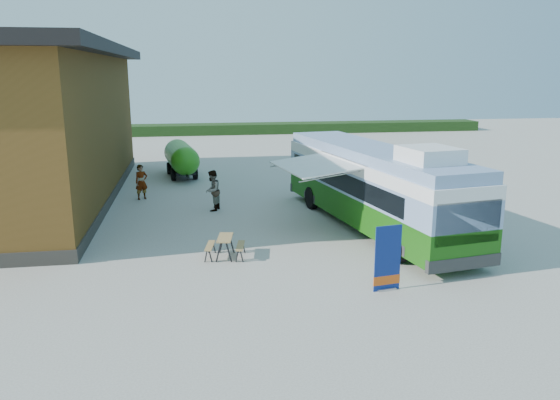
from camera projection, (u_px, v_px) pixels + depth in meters
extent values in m
plane|color=#BCB7AD|center=(270.00, 254.00, 19.19)|extent=(100.00, 100.00, 0.00)
cube|color=brown|center=(25.00, 130.00, 26.32)|extent=(8.00, 20.00, 7.00)
cube|color=black|center=(16.00, 49.00, 25.46)|extent=(9.60, 21.20, 0.50)
cube|color=#332D28|center=(32.00, 195.00, 27.07)|extent=(8.10, 20.10, 0.50)
cube|color=#264419|center=(293.00, 128.00, 56.83)|extent=(40.00, 3.00, 1.00)
cube|color=#196611|center=(371.00, 205.00, 22.31)|extent=(4.50, 12.60, 1.13)
cube|color=#7D99C4|center=(372.00, 180.00, 22.07)|extent=(4.50, 12.60, 0.93)
cube|color=black|center=(338.00, 180.00, 22.15)|extent=(1.67, 10.17, 0.72)
cube|color=black|center=(393.00, 176.00, 22.94)|extent=(1.67, 10.17, 0.72)
cube|color=white|center=(373.00, 163.00, 21.91)|extent=(4.50, 12.60, 0.46)
cube|color=#7D99C4|center=(373.00, 152.00, 21.81)|extent=(4.32, 12.37, 0.41)
cube|color=white|center=(430.00, 155.00, 18.09)|extent=(1.92, 2.09, 0.51)
cube|color=black|center=(468.00, 223.00, 16.44)|extent=(2.30, 0.43, 1.34)
cube|color=#2D2D2D|center=(464.00, 263.00, 16.78)|extent=(2.62, 0.61, 0.41)
cube|color=#2D2D2D|center=(315.00, 186.00, 28.03)|extent=(2.62, 0.61, 0.41)
cylinder|color=black|center=(397.00, 247.00, 18.24)|extent=(0.47, 1.06, 1.03)
cylinder|color=black|center=(456.00, 241.00, 18.96)|extent=(0.47, 1.06, 1.03)
cylinder|color=black|center=(312.00, 198.00, 25.37)|extent=(0.47, 1.06, 1.03)
cylinder|color=black|center=(357.00, 194.00, 26.09)|extent=(0.47, 1.06, 1.03)
cube|color=white|center=(315.00, 163.00, 21.33)|extent=(3.08, 4.32, 0.31)
cube|color=#A5A8AD|center=(344.00, 157.00, 21.67)|extent=(0.83, 4.24, 0.15)
cylinder|color=#A5A8AD|center=(332.00, 173.00, 19.79)|extent=(2.55, 0.46, 0.32)
cylinder|color=#A5A8AD|center=(299.00, 159.00, 22.91)|extent=(2.55, 0.46, 0.32)
cube|color=navy|center=(388.00, 258.00, 15.76)|extent=(0.83, 0.16, 1.97)
cube|color=#DF5215|center=(387.00, 280.00, 15.92)|extent=(0.85, 0.17, 0.28)
cube|color=#A5A8AD|center=(386.00, 289.00, 15.99)|extent=(0.61, 0.27, 0.06)
cylinder|color=#A5A8AD|center=(387.00, 258.00, 15.78)|extent=(0.03, 0.03, 1.97)
cube|color=#A6894E|center=(225.00, 238.00, 18.63)|extent=(0.66, 1.21, 0.04)
cube|color=#A6894E|center=(210.00, 246.00, 18.70)|extent=(0.43, 1.17, 0.03)
cube|color=#A6894E|center=(240.00, 246.00, 18.70)|extent=(0.43, 1.17, 0.03)
cube|color=black|center=(219.00, 252.00, 18.26)|extent=(0.05, 0.05, 0.70)
cube|color=black|center=(229.00, 252.00, 18.25)|extent=(0.05, 0.05, 0.70)
cube|color=black|center=(222.00, 243.00, 19.18)|extent=(0.05, 0.05, 0.70)
cube|color=black|center=(231.00, 243.00, 19.18)|extent=(0.05, 0.05, 0.70)
imported|color=#999999|center=(141.00, 182.00, 27.13)|extent=(0.76, 0.65, 1.76)
imported|color=#999999|center=(212.00, 191.00, 24.91)|extent=(0.99, 1.10, 1.87)
cylinder|color=#2D8A19|center=(181.00, 156.00, 32.92)|extent=(2.15, 3.86, 1.65)
sphere|color=#2D8A19|center=(185.00, 161.00, 31.22)|extent=(1.65, 1.65, 1.65)
sphere|color=#2D8A19|center=(177.00, 152.00, 34.62)|extent=(1.65, 1.65, 1.65)
cube|color=black|center=(182.00, 168.00, 33.09)|extent=(1.63, 3.97, 0.18)
cube|color=black|center=(187.00, 176.00, 30.88)|extent=(0.26, 1.10, 0.09)
cylinder|color=black|center=(173.00, 174.00, 31.91)|extent=(0.33, 0.76, 0.73)
cylinder|color=black|center=(195.00, 173.00, 32.28)|extent=(0.33, 0.76, 0.73)
cylinder|color=black|center=(169.00, 168.00, 33.95)|extent=(0.33, 0.76, 0.73)
cylinder|color=black|center=(190.00, 167.00, 34.33)|extent=(0.33, 0.76, 0.73)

